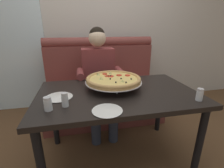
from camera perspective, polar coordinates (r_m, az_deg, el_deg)
ground_plane at (r=1.85m, az=1.74°, el=-24.15°), size 16.00×16.00×0.00m
back_wall_with_window at (r=2.78m, az=-5.66°, el=22.01°), size 6.00×0.12×2.80m
booth_bench at (r=2.38m, az=-3.26°, el=-2.13°), size 1.60×0.78×1.13m
dining_table at (r=1.48m, az=2.00°, el=-5.68°), size 1.39×0.85×0.73m
diner_main at (r=2.02m, az=-4.53°, el=3.21°), size 0.54×0.64×1.27m
pizza at (r=1.49m, az=0.52°, el=1.60°), size 0.52×0.52×0.12m
shaker_pepper_flakes at (r=1.21m, az=-16.20°, el=-5.65°), size 0.05×0.05×0.10m
shaker_parmesan at (r=1.43m, az=28.38°, el=-3.56°), size 0.05×0.05×0.10m
shaker_oregano at (r=1.20m, az=-21.56°, el=-6.78°), size 0.06×0.06×0.10m
plate_near_left at (r=1.39m, az=-18.16°, el=-4.13°), size 0.22×0.22×0.02m
plate_near_right at (r=1.12m, az=-1.68°, el=-9.01°), size 0.21×0.21×0.02m
patio_chair at (r=3.72m, az=-29.75°, el=5.27°), size 0.43×0.43×0.86m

